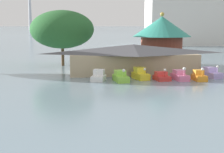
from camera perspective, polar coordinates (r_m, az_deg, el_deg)
The scene contains 11 objects.
pedal_boat_white at distance 41.52m, azimuth -2.29°, elevation 0.03°, with size 2.12×2.72×1.60m.
pedal_boat_lime at distance 41.01m, azimuth 1.50°, elevation -0.08°, with size 1.88×3.15×1.72m.
pedal_boat_yellow at distance 42.89m, azimuth 4.86°, elevation 0.35°, with size 2.05×3.12×1.56m.
pedal_boat_red at distance 42.30m, azimuth 8.47°, elevation -0.05°, with size 2.00×2.49×1.59m.
pedal_boat_pink at distance 42.93m, azimuth 11.48°, elevation 0.11°, with size 1.80×3.09×1.78m.
pedal_boat_orange at distance 43.00m, azimuth 14.63°, elevation 0.04°, with size 1.41×2.39×1.74m.
pedal_boat_lavender at distance 45.93m, azimuth 16.49°, elevation 0.52°, with size 2.41×3.30×1.73m.
boathouse at distance 47.69m, azimuth 3.59°, elevation 3.14°, with size 19.09×7.45×4.13m.
green_roof_pavilion at distance 57.74m, azimuth 8.48°, elevation 6.71°, with size 9.86×9.86×8.94m.
shoreline_tree_mid at distance 56.83m, azimuth -8.50°, elevation 7.96°, with size 10.61×10.61×9.27m.
background_building_block at distance 115.20m, azimuth 13.74°, elevation 9.23°, with size 31.26×12.30×16.00m.
Camera 1 is at (-0.46, -11.98, 7.00)m, focal length 53.61 mm.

